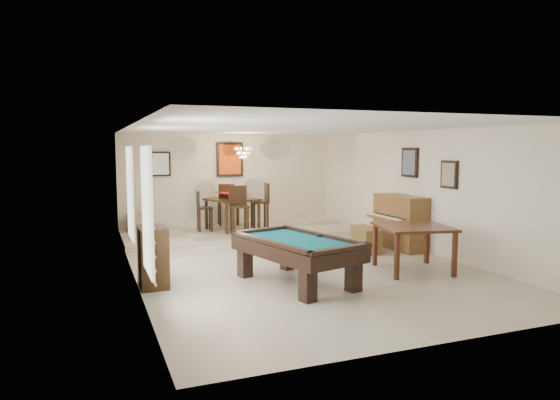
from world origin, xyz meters
TOP-DOWN VIEW (x-y plane):
  - ground_plane at (0.00, 0.00)m, footprint 6.00×9.00m
  - wall_back at (0.00, 4.50)m, footprint 6.00×0.04m
  - wall_front at (0.00, -4.50)m, footprint 6.00×0.04m
  - wall_left at (-3.00, 0.00)m, footprint 0.04×9.00m
  - wall_right at (3.00, 0.00)m, footprint 0.04×9.00m
  - ceiling at (0.00, 0.00)m, footprint 6.00×9.00m
  - dining_step at (0.00, 3.25)m, footprint 6.00×2.50m
  - window_left_front at (-2.97, -2.20)m, footprint 0.06×1.00m
  - window_left_rear at (-2.97, 0.60)m, footprint 0.06×1.00m
  - pool_table at (-0.55, -1.57)m, footprint 1.70×2.42m
  - square_table at (1.74, -1.55)m, footprint 1.42×1.42m
  - upright_piano at (2.58, 0.27)m, footprint 0.79×1.41m
  - piano_bench at (1.85, 0.25)m, footprint 0.51×0.98m
  - apothecary_chest at (-2.76, -0.91)m, footprint 0.43×0.65m
  - dining_table at (-0.24, 3.37)m, footprint 1.40×1.40m
  - flower_vase at (-0.24, 3.37)m, footprint 0.17×0.17m
  - dining_chair_south at (-0.28, 2.62)m, footprint 0.48×0.48m
  - dining_chair_north at (-0.22, 4.14)m, footprint 0.47×0.47m
  - dining_chair_west at (-0.96, 3.41)m, footprint 0.41×0.41m
  - dining_chair_east at (0.48, 3.34)m, footprint 0.49×0.49m
  - corner_bench at (-2.60, 4.10)m, footprint 0.42×0.51m
  - chandelier at (0.00, 3.20)m, footprint 0.44×0.44m
  - back_painting at (0.00, 4.46)m, footprint 0.75×0.06m
  - back_mirror at (-1.90, 4.46)m, footprint 0.55×0.06m
  - right_picture_upper at (2.96, 0.30)m, footprint 0.06×0.55m
  - right_picture_lower at (2.96, -1.00)m, footprint 0.06×0.45m

SIDE VIEW (x-z plane):
  - ground_plane at x=0.00m, z-range -0.02..0.00m
  - dining_step at x=0.00m, z-range 0.00..0.12m
  - piano_bench at x=1.85m, z-range 0.00..0.52m
  - corner_bench at x=-2.60m, z-range 0.12..0.56m
  - pool_table at x=-0.55m, z-range 0.00..0.73m
  - square_table at x=1.74m, z-range 0.00..0.83m
  - apothecary_chest at x=-2.76m, z-range 0.00..0.98m
  - dining_table at x=-0.24m, z-range 0.12..1.05m
  - upright_piano at x=2.58m, z-range 0.00..1.18m
  - dining_chair_west at x=-0.96m, z-range 0.12..1.14m
  - dining_chair_north at x=-0.22m, z-range 0.12..1.26m
  - dining_chair_south at x=-0.28m, z-range 0.12..1.30m
  - dining_chair_east at x=0.48m, z-range 0.12..1.31m
  - flower_vase at x=-0.24m, z-range 1.05..1.29m
  - wall_back at x=0.00m, z-range 0.00..2.60m
  - wall_front at x=0.00m, z-range 0.00..2.60m
  - wall_left at x=-3.00m, z-range 0.00..2.60m
  - wall_right at x=3.00m, z-range 0.00..2.60m
  - window_left_front at x=-2.97m, z-range 0.55..2.25m
  - window_left_rear at x=-2.97m, z-range 0.55..2.25m
  - right_picture_lower at x=2.96m, z-range 1.42..1.98m
  - back_mirror at x=-1.90m, z-range 1.48..2.12m
  - back_painting at x=0.00m, z-range 1.42..2.38m
  - right_picture_upper at x=2.96m, z-range 1.57..2.23m
  - chandelier at x=0.00m, z-range 1.90..2.50m
  - ceiling at x=0.00m, z-range 2.58..2.62m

